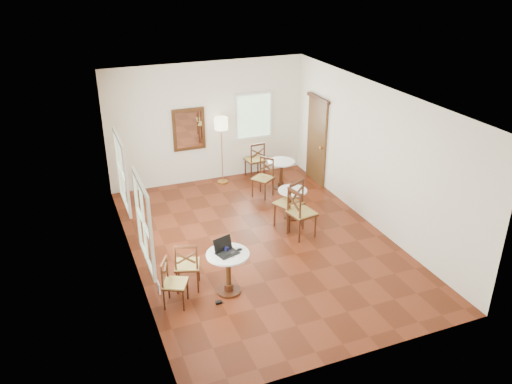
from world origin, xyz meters
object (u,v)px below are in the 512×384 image
at_px(cafe_table_back, 281,171).
at_px(navy_mug, 227,249).
at_px(cafe_table_near, 228,268).
at_px(water_glass, 233,254).
at_px(chair_near_b, 174,283).
at_px(floor_lamp, 221,128).
at_px(chair_near_a, 187,265).
at_px(mouse, 239,249).
at_px(chair_mid_b, 301,213).
at_px(chair_mid_a, 290,203).
at_px(cafe_table_mid, 292,200).
at_px(chair_back_b, 263,178).
at_px(laptop, 225,249).
at_px(chair_back_a, 255,160).
at_px(power_adapter, 219,302).

relative_size(cafe_table_back, navy_mug, 6.76).
relative_size(cafe_table_near, water_glass, 7.31).
xyz_separation_m(chair_near_b, floor_lamp, (2.33, 4.47, 1.02)).
bearing_deg(chair_near_a, navy_mug, 171.19).
bearing_deg(mouse, navy_mug, 152.49).
relative_size(chair_mid_b, mouse, 11.02).
bearing_deg(cafe_table_near, chair_mid_a, 41.72).
relative_size(cafe_table_mid, floor_lamp, 0.39).
bearing_deg(chair_near_b, chair_back_b, -14.63).
bearing_deg(floor_lamp, cafe_table_near, -107.18).
relative_size(chair_near_b, water_glass, 8.03).
xyz_separation_m(chair_near_a, chair_near_b, (-0.33, -0.37, -0.04)).
bearing_deg(chair_back_b, cafe_table_mid, -28.20).
xyz_separation_m(cafe_table_mid, chair_near_a, (-2.81, -1.73, 0.05)).
distance_m(floor_lamp, laptop, 4.69).
height_order(cafe_table_near, chair_near_a, chair_near_a).
bearing_deg(chair_near_a, chair_mid_b, -142.84).
relative_size(chair_back_a, water_glass, 9.15).
xyz_separation_m(chair_back_a, navy_mug, (-2.27, -4.43, 0.33)).
relative_size(cafe_table_back, chair_near_b, 0.83).
height_order(cafe_table_mid, chair_mid_a, chair_mid_a).
bearing_deg(water_glass, chair_back_b, 60.34).
height_order(chair_mid_b, mouse, chair_mid_b).
distance_m(cafe_table_mid, power_adapter, 3.42).
relative_size(chair_near_b, mouse, 8.68).
xyz_separation_m(laptop, power_adapter, (-0.24, -0.30, -0.81)).
relative_size(cafe_table_mid, chair_mid_a, 0.61).
distance_m(laptop, water_glass, 0.19).
xyz_separation_m(chair_back_a, power_adapter, (-2.54, -4.75, -0.46)).
xyz_separation_m(cafe_table_near, chair_mid_b, (2.00, 1.29, 0.06)).
relative_size(cafe_table_near, chair_mid_a, 0.71).
height_order(mouse, navy_mug, navy_mug).
distance_m(chair_mid_b, water_glass, 2.44).
bearing_deg(floor_lamp, cafe_table_mid, -71.15).
relative_size(mouse, water_glass, 0.93).
height_order(cafe_table_back, chair_near_a, chair_near_a).
bearing_deg(cafe_table_near, power_adapter, -136.17).
relative_size(chair_near_a, chair_back_b, 1.00).
height_order(cafe_table_near, water_glass, water_glass).
height_order(cafe_table_back, laptop, laptop).
bearing_deg(chair_mid_b, cafe_table_mid, -24.73).
distance_m(chair_mid_b, chair_back_a, 3.22).
xyz_separation_m(chair_mid_a, navy_mug, (-1.96, -1.69, 0.27)).
distance_m(chair_back_b, floor_lamp, 1.61).
bearing_deg(floor_lamp, chair_mid_b, -79.13).
bearing_deg(chair_near_b, cafe_table_back, -17.59).
bearing_deg(chair_near_b, chair_near_a, -14.62).
bearing_deg(floor_lamp, mouse, -104.69).
height_order(cafe_table_mid, laptop, laptop).
xyz_separation_m(cafe_table_back, floor_lamp, (-1.23, 0.84, 1.01)).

